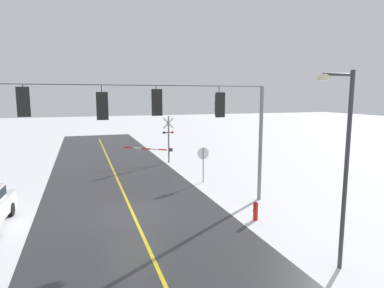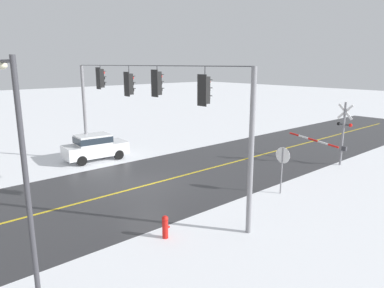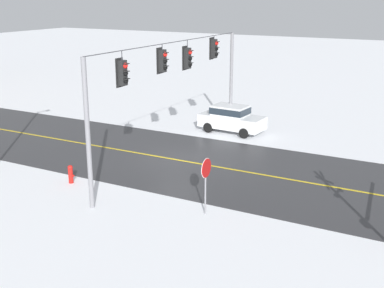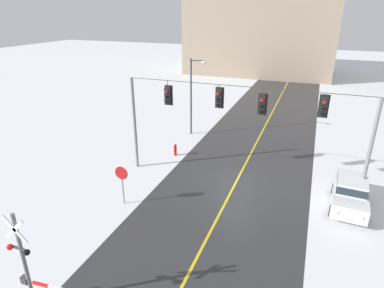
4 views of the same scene
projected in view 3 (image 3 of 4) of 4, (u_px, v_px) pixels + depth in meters
name	position (u px, v px, depth m)	size (l,w,h in m)	color
ground_plane	(176.00, 160.00, 26.69)	(160.00, 160.00, 0.00)	white
road_asphalt	(88.00, 144.00, 29.41)	(9.00, 80.00, 0.01)	#303033
lane_centre_line	(88.00, 144.00, 29.41)	(0.14, 72.00, 0.01)	gold
signal_span	(176.00, 77.00, 25.40)	(14.20, 0.47, 6.22)	gray
stop_sign	(206.00, 174.00, 19.67)	(0.80, 0.09, 2.35)	gray
parked_car_white	(231.00, 118.00, 31.73)	(2.04, 4.29, 1.74)	white
fire_hydrant	(71.00, 173.00, 23.31)	(0.24, 0.31, 0.88)	red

